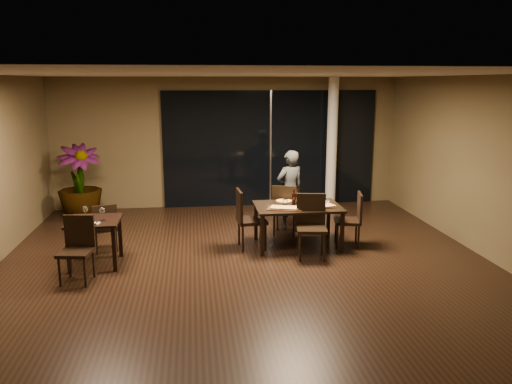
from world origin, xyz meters
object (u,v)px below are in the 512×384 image
Objects in this scene: chair_side_far at (105,225)px; bottle_b at (298,197)px; chair_main_right at (353,217)px; chair_side_near at (77,245)px; main_table at (298,210)px; diner at (290,190)px; side_table at (95,227)px; bottle_c at (298,197)px; chair_main_far at (285,207)px; chair_main_left at (247,216)px; chair_main_near at (311,222)px; potted_plant at (80,183)px; bottle_a at (294,197)px.

bottle_b is at bearing 162.70° from chair_side_far.
chair_side_near is at bearing -65.47° from chair_main_right.
bottle_b is at bearing -87.80° from chair_main_right.
diner is (0.07, 1.10, 0.12)m from main_table.
bottle_c is (3.42, 0.58, 0.27)m from side_table.
bottle_c reaches higher than main_table.
chair_main_far is 0.94× the size of chair_main_left.
chair_main_near is at bearing 17.93° from chair_side_near.
bottle_b is (-0.05, -1.05, 0.11)m from diner.
bottle_b is at bearing -91.31° from chair_main_left.
chair_side_near is at bearing 109.01° from chair_main_left.
chair_main_right is at bearing 160.73° from chair_side_far.
chair_main_far is 0.94× the size of chair_main_near.
main_table is 0.23m from bottle_c.
diner is at bearing 86.18° from main_table.
diner is at bearing 87.10° from bottle_b.
chair_main_near is at bearing -0.45° from side_table.
potted_plant reaches higher than chair_side_near.
chair_main_left is 1.89m from chair_main_right.
chair_main_near reaches higher than chair_side_near.
potted_plant is 5.57× the size of bottle_a.
bottle_b is at bearing 9.01° from side_table.
bottle_b reaches higher than side_table.
chair_main_left reaches higher than bottle_c.
potted_plant is (-0.87, 2.25, 0.32)m from chair_side_far.
diner is 1.03m from bottle_a.
chair_main_left is at bearing 161.29° from chair_side_far.
chair_main_right is 0.61× the size of potted_plant.
chair_side_far is 2.98× the size of bottle_c.
chair_main_far is 1.15× the size of chair_side_far.
chair_main_near is at bearing -121.05° from chair_main_left.
potted_plant is (-0.68, 3.47, 0.26)m from chair_side_near.
chair_main_right is 1.04m from bottle_c.
chair_main_near is 0.66m from bottle_b.
chair_main_near reaches higher than bottle_b.
bottle_c is (-0.95, 0.20, 0.35)m from chair_main_right.
main_table is 1.74× the size of chair_side_far.
chair_side_near is (-0.19, -1.22, 0.06)m from chair_side_far.
chair_side_far is at bearing 178.37° from main_table.
bottle_c is (-0.05, -1.02, 0.10)m from diner.
side_table is 2.76× the size of bottle_c.
chair_main_left is at bearing 58.61° from chair_main_far.
chair_main_far is 4.45m from potted_plant.
chair_main_left is at bearing -174.96° from bottle_c.
bottle_c is (0.07, 0.00, 0.00)m from bottle_a.
chair_side_near is at bearing -162.34° from main_table.
diner is at bearing -45.89° from chair_main_left.
main_table is 0.95× the size of diner.
chair_main_right is at bearing 21.21° from chair_side_near.
main_table is at bearing -103.32° from bottle_c.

